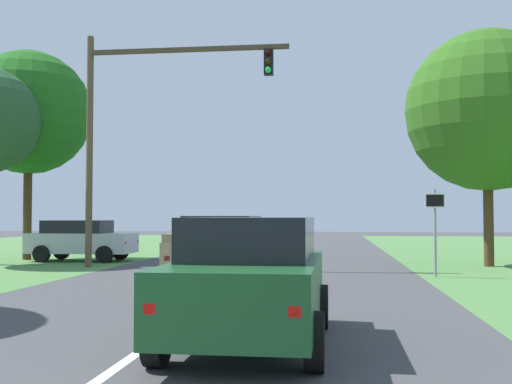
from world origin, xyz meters
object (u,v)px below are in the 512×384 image
at_px(crossing_suv_far, 81,239).
at_px(extra_tree_1, 29,113).
at_px(traffic_light, 138,115).
at_px(red_suv_near, 251,277).
at_px(pickup_truck_lead, 223,249).
at_px(oak_tree_right, 487,111).
at_px(keep_moving_sign, 435,221).

relative_size(crossing_suv_far, extra_tree_1, 0.47).
bearing_deg(traffic_light, crossing_suv_far, 138.64).
bearing_deg(crossing_suv_far, red_suv_near, -59.61).
height_order(pickup_truck_lead, oak_tree_right, oak_tree_right).
relative_size(traffic_light, oak_tree_right, 0.96).
xyz_separation_m(red_suv_near, extra_tree_1, (-11.74, 16.08, 5.29)).
xyz_separation_m(red_suv_near, pickup_truck_lead, (-1.79, 7.67, -0.02)).
height_order(pickup_truck_lead, crossing_suv_far, pickup_truck_lead).
bearing_deg(extra_tree_1, pickup_truck_lead, -40.21).
bearing_deg(pickup_truck_lead, extra_tree_1, 139.79).
height_order(red_suv_near, traffic_light, traffic_light).
xyz_separation_m(crossing_suv_far, extra_tree_1, (-2.63, 0.56, 5.37)).
relative_size(pickup_truck_lead, keep_moving_sign, 1.91).
height_order(red_suv_near, oak_tree_right, oak_tree_right).
distance_m(red_suv_near, pickup_truck_lead, 7.88).
bearing_deg(crossing_suv_far, pickup_truck_lead, -47.01).
height_order(keep_moving_sign, oak_tree_right, oak_tree_right).
distance_m(red_suv_near, traffic_light, 14.60).
xyz_separation_m(red_suv_near, keep_moving_sign, (4.25, 10.54, 0.73)).
bearing_deg(traffic_light, oak_tree_right, 9.76).
relative_size(pickup_truck_lead, crossing_suv_far, 1.21).
xyz_separation_m(red_suv_near, crossing_suv_far, (-9.11, 15.53, -0.08)).
relative_size(traffic_light, extra_tree_1, 0.94).
distance_m(keep_moving_sign, extra_tree_1, 17.52).
bearing_deg(pickup_truck_lead, red_suv_near, -76.90).
distance_m(pickup_truck_lead, extra_tree_1, 14.07).
bearing_deg(red_suv_near, crossing_suv_far, 120.39).
relative_size(red_suv_near, crossing_suv_far, 1.10).
height_order(crossing_suv_far, extra_tree_1, extra_tree_1).
bearing_deg(pickup_truck_lead, crossing_suv_far, 132.99).
bearing_deg(extra_tree_1, oak_tree_right, -4.00).
distance_m(keep_moving_sign, crossing_suv_far, 14.28).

